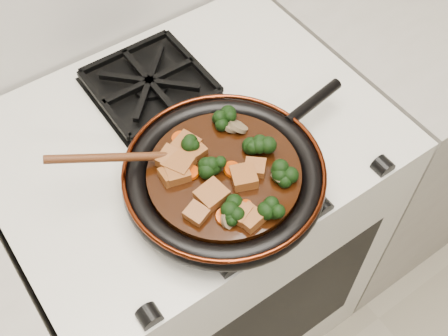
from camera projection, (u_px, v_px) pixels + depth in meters
stove at (197, 242)px, 1.46m from camera, size 0.76×0.60×0.90m
burner_grate_front at (229, 177)px, 1.01m from camera, size 0.23×0.23×0.03m
burner_grate_back at (150, 84)px, 1.15m from camera, size 0.23×0.23×0.03m
skillet at (225, 176)px, 0.98m from camera, size 0.48×0.36×0.05m
braising_sauce at (224, 175)px, 0.97m from camera, size 0.27×0.27×0.02m
tofu_cube_0 at (171, 175)px, 0.95m from camera, size 0.04×0.04×0.03m
tofu_cube_1 at (244, 177)px, 0.95m from camera, size 0.06×0.06×0.03m
tofu_cube_2 at (187, 145)px, 0.99m from camera, size 0.05×0.05×0.02m
tofu_cube_3 at (178, 174)px, 0.95m from camera, size 0.05×0.04×0.02m
tofu_cube_4 at (255, 168)px, 0.96m from camera, size 0.05×0.05×0.02m
tofu_cube_5 at (194, 151)px, 0.98m from camera, size 0.04×0.04×0.02m
tofu_cube_6 at (172, 160)px, 0.97m from camera, size 0.06×0.06×0.03m
tofu_cube_7 at (250, 218)px, 0.90m from camera, size 0.04×0.05×0.02m
tofu_cube_8 at (196, 214)px, 0.91m from camera, size 0.04×0.04×0.02m
tofu_cube_9 at (212, 195)px, 0.93m from camera, size 0.05×0.05×0.03m
tofu_cube_10 at (238, 213)px, 0.91m from camera, size 0.05×0.05×0.02m
tofu_cube_11 at (179, 164)px, 0.96m from camera, size 0.06×0.06×0.03m
broccoli_floret_0 at (233, 211)px, 0.91m from camera, size 0.07×0.07×0.06m
broccoli_floret_1 at (272, 210)px, 0.91m from camera, size 0.09×0.08×0.07m
broccoli_floret_2 at (187, 150)px, 0.98m from camera, size 0.07×0.08×0.07m
broccoli_floret_3 at (211, 165)px, 0.96m from camera, size 0.09×0.09×0.06m
broccoli_floret_4 at (280, 176)px, 0.95m from camera, size 0.07×0.07×0.06m
broccoli_floret_5 at (257, 147)px, 0.98m from camera, size 0.07×0.07×0.07m
broccoli_floret_6 at (225, 119)px, 1.02m from camera, size 0.08×0.09×0.06m
carrot_coin_0 at (245, 207)px, 0.92m from camera, size 0.03×0.03×0.02m
carrot_coin_1 at (224, 217)px, 0.91m from camera, size 0.03×0.03×0.02m
carrot_coin_2 at (179, 138)px, 1.00m from camera, size 0.03×0.03×0.02m
carrot_coin_3 at (191, 173)px, 0.96m from camera, size 0.03×0.03×0.01m
carrot_coin_4 at (216, 195)px, 0.93m from camera, size 0.03×0.03×0.01m
carrot_coin_5 at (232, 170)px, 0.96m from camera, size 0.03×0.03×0.02m
mushroom_slice_0 at (231, 125)px, 1.02m from camera, size 0.04×0.04×0.02m
mushroom_slice_1 at (238, 127)px, 1.01m from camera, size 0.04×0.04×0.03m
mushroom_slice_2 at (281, 177)px, 0.95m from camera, size 0.04×0.04×0.03m
mushroom_slice_3 at (231, 219)px, 0.90m from camera, size 0.04×0.03×0.03m
wooden_spoon at (148, 156)px, 0.95m from camera, size 0.15×0.08×0.24m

